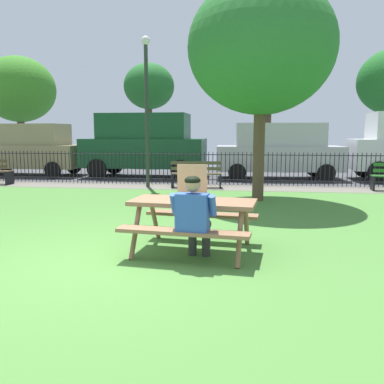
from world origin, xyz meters
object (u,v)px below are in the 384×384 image
object	(u,v)px
picnic_table_foreground	(193,212)
far_tree_left	(19,90)
adult_at_table	(194,215)
park_bench_center	(196,175)
far_tree_midleft	(149,87)
pizza_box_open	(190,193)
far_tree_center	(269,82)
parked_car_left	(145,144)
tree_midground_left	(261,48)
parked_car_center	(279,150)
lamp_post_walkway	(147,98)
parked_car_far_left	(27,148)

from	to	relation	value
picnic_table_foreground	far_tree_left	distance (m)	19.69
adult_at_table	park_bench_center	xyz separation A→B (m)	(-0.84, 7.41, -0.24)
picnic_table_foreground	far_tree_midleft	distance (m)	16.48
pizza_box_open	far_tree_center	bearing A→B (deg)	82.90
picnic_table_foreground	far_tree_left	world-z (taller)	far_tree_left
pizza_box_open	parked_car_left	world-z (taller)	parked_car_left
tree_midground_left	parked_car_center	size ratio (longest dim) A/B	1.16
parked_car_left	far_tree_left	bearing A→B (deg)	145.54
tree_midground_left	parked_car_left	size ratio (longest dim) A/B	1.16
tree_midground_left	far_tree_left	xyz separation A→B (m)	(-12.70, 10.77, 0.25)
adult_at_table	far_tree_center	xyz separation A→B (m)	(1.81, 16.04, 3.62)
park_bench_center	parked_car_left	size ratio (longest dim) A/B	0.34
pizza_box_open	far_tree_center	xyz separation A→B (m)	(1.93, 15.49, 3.42)
far_tree_center	lamp_post_walkway	bearing A→B (deg)	-116.10
lamp_post_walkway	adult_at_table	bearing A→B (deg)	-71.89
far_tree_left	parked_car_center	bearing A→B (deg)	-23.12
far_tree_midleft	far_tree_center	bearing A→B (deg)	0.00
parked_car_center	tree_midground_left	bearing A→B (deg)	-100.38
tree_midground_left	far_tree_center	distance (m)	10.81
far_tree_center	picnic_table_foreground	bearing A→B (deg)	-96.92
park_bench_center	lamp_post_walkway	world-z (taller)	lamp_post_walkway
park_bench_center	tree_midground_left	world-z (taller)	tree_midground_left
pizza_box_open	far_tree_midleft	bearing A→B (deg)	105.34
picnic_table_foreground	lamp_post_walkway	distance (m)	7.61
park_bench_center	far_tree_left	xyz separation A→B (m)	(-10.84, 8.63, 3.64)
parked_car_far_left	far_tree_midleft	world-z (taller)	far_tree_midleft
lamp_post_walkway	parked_car_left	distance (m)	3.29
lamp_post_walkway	parked_car_far_left	world-z (taller)	lamp_post_walkway
adult_at_table	lamp_post_walkway	world-z (taller)	lamp_post_walkway
picnic_table_foreground	parked_car_far_left	world-z (taller)	parked_car_far_left
picnic_table_foreground	far_tree_left	xyz separation A→B (m)	(-11.60, 15.52, 3.46)
adult_at_table	parked_car_left	bearing A→B (deg)	107.45
parked_car_center	parked_car_left	bearing A→B (deg)	-180.00
parked_car_far_left	parked_car_left	distance (m)	4.92
adult_at_table	far_tree_left	bearing A→B (deg)	126.06
parked_car_center	far_tree_center	world-z (taller)	far_tree_center
parked_car_center	far_tree_left	world-z (taller)	far_tree_left
tree_midground_left	parked_car_center	world-z (taller)	tree_midground_left
far_tree_left	far_tree_center	bearing A→B (deg)	0.00
parked_car_center	far_tree_left	bearing A→B (deg)	156.88
adult_at_table	park_bench_center	bearing A→B (deg)	96.50
lamp_post_walkway	far_tree_center	distance (m)	9.72
pizza_box_open	parked_car_far_left	xyz separation A→B (m)	(-8.01, 9.68, 0.23)
picnic_table_foreground	parked_car_left	size ratio (longest dim) A/B	0.41
parked_car_left	far_tree_center	xyz separation A→B (m)	(5.02, 5.81, 2.98)
picnic_table_foreground	far_tree_midleft	xyz separation A→B (m)	(-4.29, 15.52, 3.51)
picnic_table_foreground	pizza_box_open	xyz separation A→B (m)	(-0.04, 0.04, 0.27)
pizza_box_open	lamp_post_walkway	xyz separation A→B (m)	(-2.30, 6.86, 1.94)
park_bench_center	lamp_post_walkway	distance (m)	2.86
parked_car_left	far_tree_left	distance (m)	10.63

